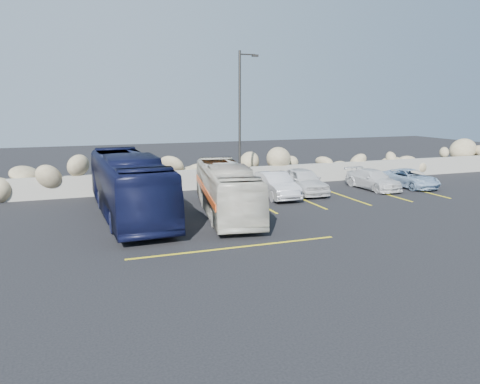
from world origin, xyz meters
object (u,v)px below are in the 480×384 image
object	(u,v)px
lamppost	(241,119)
car_c	(373,179)
car_a	(303,181)
vintage_bus	(226,190)
tour_coach	(129,185)
car_d	(410,178)
car_b	(275,185)

from	to	relation	value
lamppost	car_c	size ratio (longest dim) A/B	1.97
car_a	car_c	size ratio (longest dim) A/B	1.06
vintage_bus	car_c	xyz separation A→B (m)	(10.49, 3.21, -0.61)
lamppost	tour_coach	size ratio (longest dim) A/B	0.76
lamppost	car_c	distance (m)	9.08
car_c	vintage_bus	bearing A→B (deg)	-167.06
lamppost	vintage_bus	xyz separation A→B (m)	(-2.27, -4.29, -3.10)
car_c	car_d	size ratio (longest dim) A/B	1.01
car_b	tour_coach	bearing A→B (deg)	-166.62
lamppost	car_b	world-z (taller)	lamppost
car_a	car_d	size ratio (longest dim) A/B	1.07
tour_coach	car_a	xyz separation A→B (m)	(10.19, 2.24, -0.73)
car_a	car_b	size ratio (longest dim) A/B	1.02
car_b	car_c	bearing A→B (deg)	4.00
car_a	car_c	xyz separation A→B (m)	(4.64, -0.27, -0.14)
lamppost	car_a	size ratio (longest dim) A/B	1.86
lamppost	car_a	world-z (taller)	lamppost
tour_coach	car_b	world-z (taller)	tour_coach
lamppost	tour_coach	world-z (taller)	lamppost
tour_coach	car_d	size ratio (longest dim) A/B	2.62
car_b	car_c	world-z (taller)	car_b
lamppost	vintage_bus	size ratio (longest dim) A/B	0.93
car_c	car_d	distance (m)	2.58
vintage_bus	car_a	size ratio (longest dim) A/B	2.00
tour_coach	car_c	world-z (taller)	tour_coach
lamppost	car_d	xyz separation A→B (m)	(10.79, -1.31, -3.74)
lamppost	car_c	world-z (taller)	lamppost
vintage_bus	car_c	distance (m)	10.99
car_d	car_b	bearing A→B (deg)	176.97
tour_coach	car_c	bearing A→B (deg)	5.54
car_a	car_d	world-z (taller)	car_a
car_b	car_c	distance (m)	6.66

